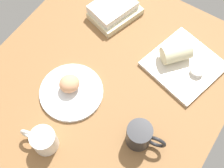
# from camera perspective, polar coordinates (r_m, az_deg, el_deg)

# --- Properties ---
(dining_table) EXTENTS (1.10, 0.90, 0.04)m
(dining_table) POSITION_cam_1_polar(r_m,az_deg,el_deg) (1.19, -2.03, -1.13)
(dining_table) COLOR olive
(dining_table) RESTS_ON ground
(round_plate) EXTENTS (0.24, 0.24, 0.01)m
(round_plate) POSITION_cam_1_polar(r_m,az_deg,el_deg) (1.17, -7.44, -1.47)
(round_plate) COLOR white
(round_plate) RESTS_ON dining_table
(scone_pastry) EXTENTS (0.10, 0.10, 0.06)m
(scone_pastry) POSITION_cam_1_polar(r_m,az_deg,el_deg) (1.15, -7.81, 0.06)
(scone_pastry) COLOR tan
(scone_pastry) RESTS_ON round_plate
(square_plate) EXTENTS (0.31, 0.31, 0.02)m
(square_plate) POSITION_cam_1_polar(r_m,az_deg,el_deg) (1.25, 13.00, 3.40)
(square_plate) COLOR silver
(square_plate) RESTS_ON dining_table
(sauce_cup) EXTENTS (0.05, 0.05, 0.02)m
(sauce_cup) POSITION_cam_1_polar(r_m,az_deg,el_deg) (1.22, 15.34, 2.36)
(sauce_cup) COLOR silver
(sauce_cup) RESTS_ON square_plate
(breakfast_wrap) EXTENTS (0.13, 0.13, 0.07)m
(breakfast_wrap) POSITION_cam_1_polar(r_m,az_deg,el_deg) (1.22, 11.68, 5.64)
(breakfast_wrap) COLOR beige
(breakfast_wrap) RESTS_ON square_plate
(book_stack) EXTENTS (0.23, 0.20, 0.06)m
(book_stack) POSITION_cam_1_polar(r_m,az_deg,el_deg) (1.35, 0.39, 13.36)
(book_stack) COLOR beige
(book_stack) RESTS_ON dining_table
(coffee_mug) EXTENTS (0.09, 0.13, 0.09)m
(coffee_mug) POSITION_cam_1_polar(r_m,az_deg,el_deg) (1.08, -12.48, -10.01)
(coffee_mug) COLOR white
(coffee_mug) RESTS_ON dining_table
(second_mug) EXTENTS (0.09, 0.14, 0.10)m
(second_mug) POSITION_cam_1_polar(r_m,az_deg,el_deg) (1.06, 5.18, -9.39)
(second_mug) COLOR #262628
(second_mug) RESTS_ON dining_table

